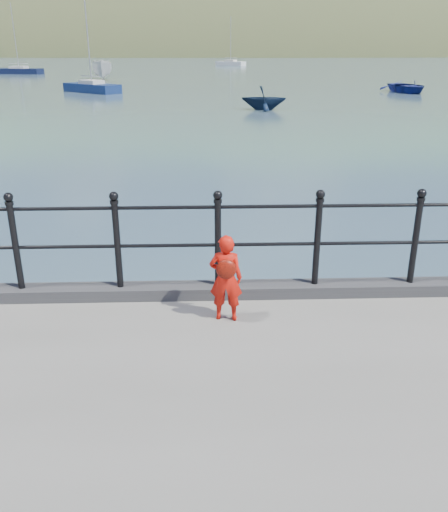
{
  "coord_description": "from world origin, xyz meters",
  "views": [
    {
      "loc": [
        0.45,
        -6.24,
        3.94
      ],
      "look_at": [
        0.67,
        -0.2,
        1.55
      ],
      "focal_mm": 38.0,
      "sensor_mm": 36.0,
      "label": 1
    }
  ],
  "objects_px": {
    "railing": "(167,234)",
    "launch_white": "(103,70)",
    "launch_blue": "(407,86)",
    "launch_navy": "(264,98)",
    "sailboat_port": "(92,88)",
    "sailboat_left": "(19,71)",
    "sailboat_deep": "(231,63)",
    "child": "(226,278)"
  },
  "relations": [
    {
      "from": "child",
      "to": "launch_blue",
      "type": "xyz_separation_m",
      "value": [
        16.86,
        41.25,
        -1.02
      ]
    },
    {
      "from": "railing",
      "to": "launch_white",
      "type": "xyz_separation_m",
      "value": [
        -10.68,
        57.73,
        -0.73
      ]
    },
    {
      "from": "launch_blue",
      "to": "sailboat_port",
      "type": "distance_m",
      "value": 26.48
    },
    {
      "from": "railing",
      "to": "launch_blue",
      "type": "height_order",
      "value": "railing"
    },
    {
      "from": "launch_blue",
      "to": "launch_navy",
      "type": "xyz_separation_m",
      "value": [
        -13.33,
        -11.97,
        0.23
      ]
    },
    {
      "from": "child",
      "to": "sailboat_port",
      "type": "relative_size",
      "value": 0.12
    },
    {
      "from": "launch_blue",
      "to": "launch_navy",
      "type": "relative_size",
      "value": 1.74
    },
    {
      "from": "railing",
      "to": "launch_blue",
      "type": "bearing_deg",
      "value": 66.67
    },
    {
      "from": "sailboat_left",
      "to": "sailboat_port",
      "type": "relative_size",
      "value": 1.09
    },
    {
      "from": "railing",
      "to": "child",
      "type": "bearing_deg",
      "value": -42.14
    },
    {
      "from": "launch_white",
      "to": "launch_navy",
      "type": "relative_size",
      "value": 2.09
    },
    {
      "from": "railing",
      "to": "child",
      "type": "distance_m",
      "value": 0.96
    },
    {
      "from": "sailboat_left",
      "to": "sailboat_port",
      "type": "bearing_deg",
      "value": -48.04
    },
    {
      "from": "child",
      "to": "sailboat_port",
      "type": "xyz_separation_m",
      "value": [
        -9.59,
        42.43,
        -1.17
      ]
    },
    {
      "from": "launch_white",
      "to": "sailboat_deep",
      "type": "relative_size",
      "value": 0.68
    },
    {
      "from": "launch_blue",
      "to": "sailboat_deep",
      "type": "xyz_separation_m",
      "value": [
        -12.06,
        57.58,
        -0.15
      ]
    },
    {
      "from": "railing",
      "to": "sailboat_port",
      "type": "xyz_separation_m",
      "value": [
        -8.92,
        41.82,
        -1.48
      ]
    },
    {
      "from": "railing",
      "to": "launch_white",
      "type": "bearing_deg",
      "value": 100.48
    },
    {
      "from": "railing",
      "to": "launch_navy",
      "type": "relative_size",
      "value": 6.64
    },
    {
      "from": "launch_blue",
      "to": "sailboat_port",
      "type": "xyz_separation_m",
      "value": [
        -26.45,
        1.18,
        -0.15
      ]
    },
    {
      "from": "railing",
      "to": "launch_navy",
      "type": "bearing_deg",
      "value": 81.67
    },
    {
      "from": "launch_blue",
      "to": "sailboat_port",
      "type": "relative_size",
      "value": 0.58
    },
    {
      "from": "child",
      "to": "launch_white",
      "type": "relative_size",
      "value": 0.18
    },
    {
      "from": "railing",
      "to": "sailboat_port",
      "type": "relative_size",
      "value": 2.23
    },
    {
      "from": "launch_navy",
      "to": "sailboat_port",
      "type": "height_order",
      "value": "sailboat_port"
    },
    {
      "from": "child",
      "to": "sailboat_deep",
      "type": "xyz_separation_m",
      "value": [
        4.8,
        98.84,
        -1.17
      ]
    },
    {
      "from": "railing",
      "to": "launch_navy",
      "type": "distance_m",
      "value": 29.01
    },
    {
      "from": "sailboat_left",
      "to": "sailboat_port",
      "type": "height_order",
      "value": "sailboat_left"
    },
    {
      "from": "railing",
      "to": "launch_white",
      "type": "distance_m",
      "value": 58.71
    },
    {
      "from": "launch_blue",
      "to": "sailboat_left",
      "type": "distance_m",
      "value": 51.33
    },
    {
      "from": "railing",
      "to": "sailboat_left",
      "type": "distance_m",
      "value": 74.77
    },
    {
      "from": "railing",
      "to": "sailboat_port",
      "type": "height_order",
      "value": "sailboat_port"
    },
    {
      "from": "launch_white",
      "to": "launch_navy",
      "type": "height_order",
      "value": "launch_white"
    },
    {
      "from": "sailboat_left",
      "to": "sailboat_deep",
      "type": "xyz_separation_m",
      "value": [
        29.48,
        27.43,
        0.0
      ]
    },
    {
      "from": "railing",
      "to": "sailboat_left",
      "type": "xyz_separation_m",
      "value": [
        -24.01,
        70.8,
        -1.49
      ]
    },
    {
      "from": "launch_navy",
      "to": "sailboat_port",
      "type": "distance_m",
      "value": 18.58
    },
    {
      "from": "launch_blue",
      "to": "railing",
      "type": "bearing_deg",
      "value": -122.51
    },
    {
      "from": "child",
      "to": "launch_blue",
      "type": "bearing_deg",
      "value": -105.32
    },
    {
      "from": "launch_blue",
      "to": "sailboat_left",
      "type": "relative_size",
      "value": 0.54
    },
    {
      "from": "sailboat_port",
      "to": "sailboat_left",
      "type": "bearing_deg",
      "value": 158.3
    },
    {
      "from": "child",
      "to": "launch_navy",
      "type": "distance_m",
      "value": 29.51
    },
    {
      "from": "launch_blue",
      "to": "sailboat_port",
      "type": "height_order",
      "value": "sailboat_port"
    }
  ]
}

